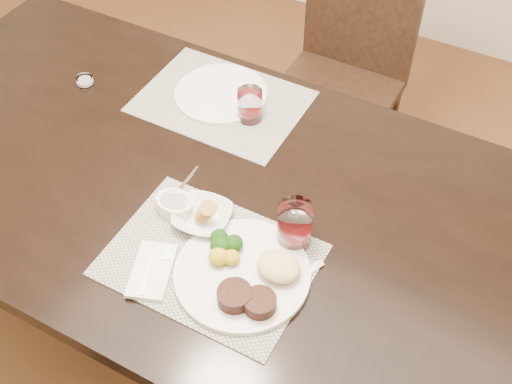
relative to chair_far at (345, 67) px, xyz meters
The scene contains 14 objects.
ground_plane 1.06m from the chair_far, 90.00° to the right, with size 4.50×4.50×0.00m, color #472916.
dining_table 0.95m from the chair_far, 90.00° to the right, with size 2.00×1.00×0.75m.
chair_far is the anchor object (origin of this frame).
placemat_near 1.16m from the chair_far, 83.98° to the right, with size 0.46×0.34×0.00m, color gray.
placemat_far 0.70m from the chair_far, 102.42° to the right, with size 0.46×0.34×0.00m, color gray.
dinner_plate 1.18m from the chair_far, 79.06° to the right, with size 0.31×0.31×0.05m.
napkin_fork 1.24m from the chair_far, 88.92° to the right, with size 0.13×0.17×0.02m.
steak_knife 1.23m from the chair_far, 74.62° to the right, with size 0.07×0.22×0.01m.
cracker_bowl 1.07m from the chair_far, 87.47° to the right, with size 0.15×0.15×0.06m.
sauce_ramekin 1.08m from the chair_far, 91.67° to the right, with size 0.10×0.14×0.08m.
wine_glass_near 1.06m from the chair_far, 75.11° to the right, with size 0.08×0.08×0.11m.
far_plate 0.68m from the chair_far, 104.11° to the right, with size 0.27×0.27×0.01m, color silver.
wine_glass_far 0.72m from the chair_far, 92.90° to the right, with size 0.07×0.07×0.09m.
salt_cellar 0.96m from the chair_far, 125.37° to the right, with size 0.05×0.05×0.02m.
Camera 1 is at (0.62, -0.90, 1.94)m, focal length 45.00 mm.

